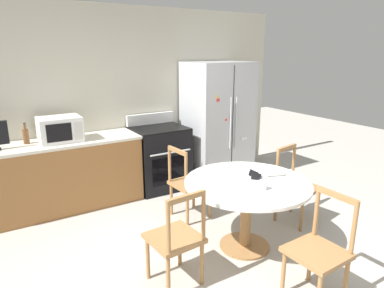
{
  "coord_description": "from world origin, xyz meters",
  "views": [
    {
      "loc": [
        -1.79,
        -2.09,
        2.0
      ],
      "look_at": [
        0.2,
        1.15,
        0.95
      ],
      "focal_mm": 32.0,
      "sensor_mm": 36.0,
      "label": 1
    }
  ],
  "objects_px": {
    "oven_range": "(160,157)",
    "dining_chair_right": "(296,187)",
    "dining_chair_left": "(176,239)",
    "candle_glass": "(263,186)",
    "refrigerator": "(217,121)",
    "dining_chair_near": "(319,251)",
    "wallet": "(255,175)",
    "microwave": "(60,129)",
    "counter_bottle": "(26,136)",
    "dining_chair_far": "(189,184)"
  },
  "relations": [
    {
      "from": "oven_range",
      "to": "dining_chair_right",
      "type": "distance_m",
      "value": 2.01
    },
    {
      "from": "dining_chair_left",
      "to": "candle_glass",
      "type": "relative_size",
      "value": 10.55
    },
    {
      "from": "refrigerator",
      "to": "candle_glass",
      "type": "distance_m",
      "value": 2.32
    },
    {
      "from": "refrigerator",
      "to": "dining_chair_right",
      "type": "xyz_separation_m",
      "value": [
        -0.09,
        -1.73,
        -0.48
      ]
    },
    {
      "from": "dining_chair_near",
      "to": "wallet",
      "type": "distance_m",
      "value": 1.0
    },
    {
      "from": "dining_chair_right",
      "to": "microwave",
      "type": "bearing_deg",
      "value": -48.79
    },
    {
      "from": "dining_chair_near",
      "to": "oven_range",
      "type": "bearing_deg",
      "value": -1.43
    },
    {
      "from": "counter_bottle",
      "to": "dining_chair_left",
      "type": "relative_size",
      "value": 0.29
    },
    {
      "from": "dining_chair_left",
      "to": "dining_chair_near",
      "type": "relative_size",
      "value": 1.0
    },
    {
      "from": "oven_range",
      "to": "wallet",
      "type": "xyz_separation_m",
      "value": [
        0.15,
        -1.9,
        0.29
      ]
    },
    {
      "from": "wallet",
      "to": "dining_chair_far",
      "type": "bearing_deg",
      "value": 108.32
    },
    {
      "from": "refrigerator",
      "to": "oven_range",
      "type": "relative_size",
      "value": 1.69
    },
    {
      "from": "candle_glass",
      "to": "oven_range",
      "type": "bearing_deg",
      "value": 90.17
    },
    {
      "from": "oven_range",
      "to": "counter_bottle",
      "type": "xyz_separation_m",
      "value": [
        -1.73,
        0.11,
        0.53
      ]
    },
    {
      "from": "counter_bottle",
      "to": "candle_glass",
      "type": "xyz_separation_m",
      "value": [
        1.74,
        -2.27,
        -0.23
      ]
    },
    {
      "from": "oven_range",
      "to": "dining_chair_right",
      "type": "xyz_separation_m",
      "value": [
        0.91,
        -1.79,
        -0.03
      ]
    },
    {
      "from": "oven_range",
      "to": "dining_chair_far",
      "type": "relative_size",
      "value": 1.2
    },
    {
      "from": "candle_glass",
      "to": "wallet",
      "type": "relative_size",
      "value": 0.49
    },
    {
      "from": "refrigerator",
      "to": "dining_chair_left",
      "type": "bearing_deg",
      "value": -133.0
    },
    {
      "from": "wallet",
      "to": "counter_bottle",
      "type": "bearing_deg",
      "value": 133.25
    },
    {
      "from": "dining_chair_right",
      "to": "candle_glass",
      "type": "height_order",
      "value": "dining_chair_right"
    },
    {
      "from": "dining_chair_right",
      "to": "dining_chair_left",
      "type": "xyz_separation_m",
      "value": [
        -1.77,
        -0.27,
        0.0
      ]
    },
    {
      "from": "microwave",
      "to": "dining_chair_near",
      "type": "xyz_separation_m",
      "value": [
        1.37,
        -2.84,
        -0.62
      ]
    },
    {
      "from": "dining_chair_left",
      "to": "candle_glass",
      "type": "bearing_deg",
      "value": -10.85
    },
    {
      "from": "counter_bottle",
      "to": "dining_chair_near",
      "type": "bearing_deg",
      "value": -59.12
    },
    {
      "from": "microwave",
      "to": "dining_chair_right",
      "type": "bearing_deg",
      "value": -38.63
    },
    {
      "from": "counter_bottle",
      "to": "dining_chair_right",
      "type": "distance_m",
      "value": 3.29
    },
    {
      "from": "dining_chair_near",
      "to": "candle_glass",
      "type": "height_order",
      "value": "dining_chair_near"
    },
    {
      "from": "dining_chair_left",
      "to": "dining_chair_near",
      "type": "xyz_separation_m",
      "value": [
        0.89,
        -0.77,
        0.0
      ]
    },
    {
      "from": "microwave",
      "to": "dining_chair_far",
      "type": "bearing_deg",
      "value": -40.84
    },
    {
      "from": "dining_chair_left",
      "to": "wallet",
      "type": "height_order",
      "value": "dining_chair_left"
    },
    {
      "from": "dining_chair_left",
      "to": "wallet",
      "type": "distance_m",
      "value": 1.09
    },
    {
      "from": "microwave",
      "to": "wallet",
      "type": "xyz_separation_m",
      "value": [
        1.5,
        -1.91,
        -0.29
      ]
    },
    {
      "from": "microwave",
      "to": "dining_chair_left",
      "type": "distance_m",
      "value": 2.22
    },
    {
      "from": "dining_chair_left",
      "to": "dining_chair_near",
      "type": "bearing_deg",
      "value": -44.79
    },
    {
      "from": "counter_bottle",
      "to": "wallet",
      "type": "distance_m",
      "value": 2.76
    },
    {
      "from": "refrigerator",
      "to": "wallet",
      "type": "height_order",
      "value": "refrigerator"
    },
    {
      "from": "oven_range",
      "to": "microwave",
      "type": "distance_m",
      "value": 1.47
    },
    {
      "from": "dining_chair_right",
      "to": "dining_chair_far",
      "type": "height_order",
      "value": "same"
    },
    {
      "from": "candle_glass",
      "to": "wallet",
      "type": "xyz_separation_m",
      "value": [
        0.15,
        0.27,
        -0.01
      ]
    },
    {
      "from": "microwave",
      "to": "dining_chair_far",
      "type": "distance_m",
      "value": 1.73
    },
    {
      "from": "dining_chair_far",
      "to": "counter_bottle",
      "type": "bearing_deg",
      "value": -130.16
    },
    {
      "from": "wallet",
      "to": "oven_range",
      "type": "bearing_deg",
      "value": 94.61
    },
    {
      "from": "candle_glass",
      "to": "wallet",
      "type": "height_order",
      "value": "candle_glass"
    },
    {
      "from": "candle_glass",
      "to": "dining_chair_near",
      "type": "bearing_deg",
      "value": -88.43
    },
    {
      "from": "microwave",
      "to": "dining_chair_near",
      "type": "height_order",
      "value": "microwave"
    },
    {
      "from": "dining_chair_right",
      "to": "wallet",
      "type": "xyz_separation_m",
      "value": [
        -0.75,
        -0.1,
        0.33
      ]
    },
    {
      "from": "dining_chair_near",
      "to": "dining_chair_right",
      "type": "bearing_deg",
      "value": -42.29
    },
    {
      "from": "dining_chair_near",
      "to": "candle_glass",
      "type": "bearing_deg",
      "value": -0.36
    },
    {
      "from": "counter_bottle",
      "to": "dining_chair_near",
      "type": "relative_size",
      "value": 0.29
    }
  ]
}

